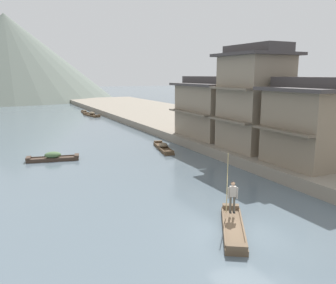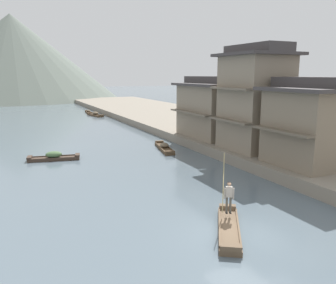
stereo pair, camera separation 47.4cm
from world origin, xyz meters
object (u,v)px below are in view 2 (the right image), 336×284
boat_foreground_poled (229,228)px  house_waterfront_tall (216,107)px  house_waterfront_second (255,99)px  boat_moored_third (95,114)px  boat_moored_nearest (88,112)px  boat_moored_second (164,147)px  boat_moored_far (54,157)px  boatman_person (229,193)px  house_waterfront_nearest (317,122)px

boat_foreground_poled → house_waterfront_tall: house_waterfront_tall is taller
boat_foreground_poled → house_waterfront_second: size_ratio=0.51×
boat_moored_third → boat_foreground_poled: bearing=-96.1°
boat_moored_nearest → boat_moored_second: 36.30m
boat_moored_second → boat_moored_far: size_ratio=1.23×
boatman_person → boat_moored_third: boatman_person is taller
boat_moored_far → house_waterfront_nearest: (16.40, -12.69, 3.60)m
boat_moored_second → house_waterfront_tall: 7.07m
boat_moored_far → house_waterfront_tall: 16.73m
boat_moored_second → house_waterfront_nearest: house_waterfront_nearest is taller
boat_foreground_poled → boat_moored_third: (5.18, 48.26, 0.11)m
boat_moored_nearest → boat_foreground_poled: bearing=-95.5°
boat_moored_second → boat_moored_third: (0.49, 30.68, 0.05)m
boat_foreground_poled → house_waterfront_tall: bearing=59.0°
boat_foreground_poled → boat_moored_third: 48.54m
house_waterfront_tall → boat_foreground_poled: bearing=-121.0°
boat_foreground_poled → house_waterfront_tall: size_ratio=0.55×
boat_foreground_poled → boatman_person: bearing=58.1°
house_waterfront_nearest → house_waterfront_second: size_ratio=0.80×
boat_moored_far → house_waterfront_second: (15.67, -6.73, 4.91)m
boat_moored_far → boat_moored_second: bearing=-0.8°
boatman_person → house_waterfront_second: 14.31m
house_waterfront_second → boatman_person: bearing=-133.3°
boatman_person → boat_moored_third: size_ratio=0.59×
boatman_person → house_waterfront_nearest: (10.21, 4.09, 2.41)m
boat_foreground_poled → house_waterfront_nearest: 12.48m
boat_foreground_poled → boat_moored_nearest: bearing=84.5°
boatman_person → boat_moored_nearest: boatman_person is taller
boatman_person → house_waterfront_tall: house_waterfront_tall is taller
boat_moored_second → boat_moored_third: 30.69m
house_waterfront_nearest → boat_moored_nearest: bearing=96.6°
boat_moored_second → boat_moored_far: 10.29m
boat_foreground_poled → house_waterfront_tall: 21.16m
boat_foreground_poled → boat_moored_second: (4.69, 17.58, 0.07)m
boat_moored_third → house_waterfront_nearest: bearing=-82.6°
boat_moored_third → house_waterfront_tall: size_ratio=0.64×
house_waterfront_tall → boatman_person: bearing=-121.0°
house_waterfront_second → house_waterfront_tall: (0.67, 6.86, -1.32)m
boat_moored_far → house_waterfront_nearest: house_waterfront_nearest is taller
house_waterfront_tall → boat_moored_third: bearing=100.4°
boat_moored_nearest → house_waterfront_second: 43.45m
boatman_person → house_waterfront_second: (9.48, 10.05, 3.72)m
boat_moored_far → house_waterfront_nearest: bearing=-37.7°
boatman_person → house_waterfront_nearest: 11.26m
boat_moored_nearest → boat_moored_far: bearing=-106.6°
boatman_person → house_waterfront_tall: (10.15, 16.91, 2.40)m
house_waterfront_tall → boat_moored_far: bearing=-179.5°
boat_foreground_poled → boat_moored_nearest: 54.13m
boat_moored_second → house_waterfront_second: (5.38, -6.58, 4.96)m
boat_moored_nearest → boatman_person: bearing=-94.9°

